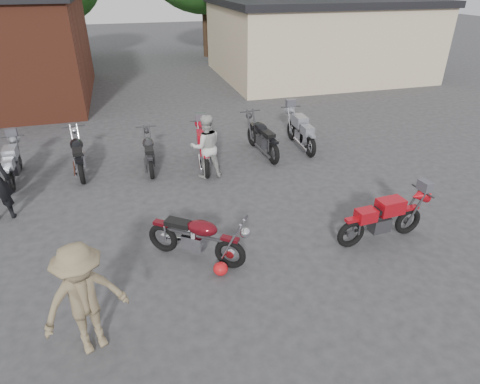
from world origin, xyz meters
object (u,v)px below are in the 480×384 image
object	(u,v)px
row_bike_2	(78,152)
row_bike_3	(149,150)
person_light	(206,147)
helmet	(221,269)
person_tan	(85,300)
sportbike	(384,217)
row_bike_4	(204,147)
row_bike_5	(262,135)
row_bike_6	(301,129)
row_bike_1	(12,162)
vintage_motorcycle	(197,235)

from	to	relation	value
row_bike_2	row_bike_3	size ratio (longest dim) A/B	1.09
row_bike_3	person_light	bearing A→B (deg)	-121.88
helmet	person_tan	world-z (taller)	person_tan
person_tan	helmet	bearing A→B (deg)	5.92
sportbike	row_bike_4	size ratio (longest dim) A/B	0.94
person_light	row_bike_4	size ratio (longest dim) A/B	0.85
row_bike_2	row_bike_5	bearing A→B (deg)	-98.15
row_bike_4	row_bike_6	xyz separation A→B (m)	(3.15, 0.54, 0.01)
sportbike	row_bike_1	size ratio (longest dim) A/B	1.04
person_tan	row_bike_2	bearing A→B (deg)	74.71
person_tan	sportbike	bearing A→B (deg)	-7.80
sportbike	row_bike_4	distance (m)	5.29
person_light	row_bike_5	bearing A→B (deg)	-152.66
helmet	row_bike_6	distance (m)	6.50
sportbike	row_bike_2	distance (m)	7.91
row_bike_2	row_bike_4	bearing A→B (deg)	-105.58
row_bike_2	row_bike_1	bearing A→B (deg)	86.39
vintage_motorcycle	row_bike_4	distance (m)	4.27
sportbike	row_bike_6	world-z (taller)	row_bike_6
row_bike_3	row_bike_5	distance (m)	3.32
row_bike_6	row_bike_1	bearing A→B (deg)	91.43
row_bike_1	row_bike_6	distance (m)	8.11
person_tan	row_bike_6	size ratio (longest dim) A/B	0.87
vintage_motorcycle	row_bike_3	size ratio (longest dim) A/B	1.06
vintage_motorcycle	row_bike_2	world-z (taller)	row_bike_2
person_tan	row_bike_4	xyz separation A→B (m)	(2.80, 5.75, -0.31)
helmet	row_bike_6	world-z (taller)	row_bike_6
row_bike_3	row_bike_5	size ratio (longest dim) A/B	0.88
sportbike	row_bike_4	bearing A→B (deg)	117.17
person_light	person_tan	size ratio (longest dim) A/B	0.95
row_bike_4	row_bike_5	distance (m)	1.88
row_bike_5	vintage_motorcycle	bearing A→B (deg)	142.79
sportbike	person_tan	size ratio (longest dim) A/B	1.06
person_tan	row_bike_4	distance (m)	6.40
row_bike_6	helmet	bearing A→B (deg)	144.88
person_light	row_bike_2	xyz separation A→B (m)	(-3.27, 1.21, -0.27)
person_tan	row_bike_5	bearing A→B (deg)	32.67
helmet	row_bike_2	size ratio (longest dim) A/B	0.14
row_bike_2	row_bike_5	size ratio (longest dim) A/B	0.96
row_bike_4	row_bike_2	bearing A→B (deg)	87.76
vintage_motorcycle	row_bike_6	world-z (taller)	row_bike_6
row_bike_1	row_bike_5	xyz separation A→B (m)	(6.80, -0.10, 0.07)
person_light	row_bike_3	xyz separation A→B (m)	(-1.42, 0.94, -0.32)
vintage_motorcycle	person_tan	xyz separation A→B (m)	(-1.83, -1.59, 0.33)
helmet	row_bike_2	bearing A→B (deg)	117.04
row_bike_1	row_bike_5	size ratio (longest dim) A/B	0.88
helmet	person_tan	xyz separation A→B (m)	(-2.14, -1.05, 0.77)
person_tan	row_bike_3	distance (m)	6.18
vintage_motorcycle	person_tan	bearing A→B (deg)	-102.04
person_tan	person_light	bearing A→B (deg)	41.54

